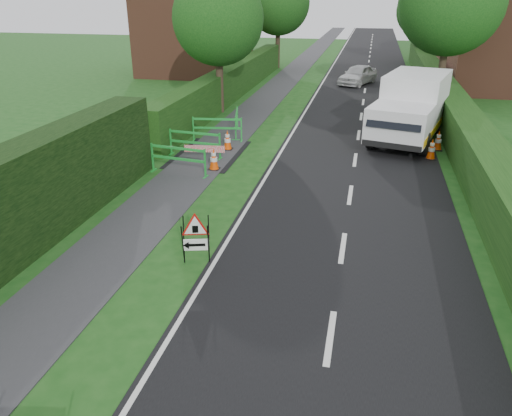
{
  "coord_description": "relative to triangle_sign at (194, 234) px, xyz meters",
  "views": [
    {
      "loc": [
        2.8,
        -6.45,
        5.82
      ],
      "look_at": [
        0.53,
        3.6,
        1.28
      ],
      "focal_mm": 35.0,
      "sensor_mm": 36.0,
      "label": 1
    }
  ],
  "objects": [
    {
      "name": "ground",
      "position": [
        0.78,
        -3.03,
        -0.74
      ],
      "size": [
        120.0,
        120.0,
        0.0
      ],
      "primitive_type": "plane",
      "color": "#174814",
      "rests_on": "ground"
    },
    {
      "name": "road_surface",
      "position": [
        3.28,
        31.97,
        -0.73
      ],
      "size": [
        6.0,
        90.0,
        0.02
      ],
      "primitive_type": "cube",
      "color": "black",
      "rests_on": "ground"
    },
    {
      "name": "footpath",
      "position": [
        -2.22,
        31.97,
        -0.73
      ],
      "size": [
        2.0,
        90.0,
        0.02
      ],
      "primitive_type": "cube",
      "color": "#2D2D30",
      "rests_on": "ground"
    },
    {
      "name": "hedge_west_far",
      "position": [
        -4.22,
        18.97,
        -0.74
      ],
      "size": [
        1.0,
        24.0,
        1.8
      ],
      "primitive_type": "cube",
      "color": "#14380F",
      "rests_on": "ground"
    },
    {
      "name": "hedge_east",
      "position": [
        7.28,
        12.97,
        -0.74
      ],
      "size": [
        1.2,
        50.0,
        1.5
      ],
      "primitive_type": "cube",
      "color": "#14380F",
      "rests_on": "ground"
    },
    {
      "name": "house_west",
      "position": [
        -9.22,
        26.97,
        2.16
      ],
      "size": [
        7.5,
        7.4,
        7.88
      ],
      "color": "brown",
      "rests_on": "ground"
    },
    {
      "name": "house_east_b",
      "position": [
        12.78,
        38.97,
        2.16
      ],
      "size": [
        7.5,
        7.4,
        7.88
      ],
      "color": "brown",
      "rests_on": "ground"
    },
    {
      "name": "tree_nw",
      "position": [
        -3.82,
        14.97,
        3.74
      ],
      "size": [
        4.4,
        4.4,
        6.7
      ],
      "color": "#2D2116",
      "rests_on": "ground"
    },
    {
      "name": "tree_ne",
      "position": [
        7.18,
        18.97,
        4.44
      ],
      "size": [
        5.2,
        5.2,
        7.79
      ],
      "color": "#2D2116",
      "rests_on": "ground"
    },
    {
      "name": "tree_fw",
      "position": [
        -3.82,
        30.97,
        4.09
      ],
      "size": [
        4.8,
        4.8,
        7.24
      ],
      "color": "#2D2116",
      "rests_on": "ground"
    },
    {
      "name": "tree_fe",
      "position": [
        7.18,
        34.97,
        3.48
      ],
      "size": [
        4.2,
        4.2,
        6.33
      ],
      "color": "#2D2116",
      "rests_on": "ground"
    },
    {
      "name": "triangle_sign",
      "position": [
        0.0,
        0.0,
        0.0
      ],
      "size": [
        0.9,
        0.9,
        1.06
      ],
      "rotation": [
        0.0,
        0.0,
        0.28
      ],
      "color": "black",
      "rests_on": "ground"
    },
    {
      "name": "works_van",
      "position": [
        5.29,
        11.8,
        0.65
      ],
      "size": [
        3.58,
        6.11,
        2.63
      ],
      "rotation": [
        0.0,
        0.0,
        -0.25
      ],
      "color": "silver",
      "rests_on": "ground"
    },
    {
      "name": "traffic_cone_0",
      "position": [
        6.01,
        9.25,
        -0.35
      ],
      "size": [
        0.38,
        0.38,
        0.79
      ],
      "color": "black",
      "rests_on": "ground"
    },
    {
      "name": "traffic_cone_1",
      "position": [
        6.36,
        10.49,
        -0.35
      ],
      "size": [
        0.38,
        0.38,
        0.79
      ],
      "color": "black",
      "rests_on": "ground"
    },
    {
      "name": "traffic_cone_2",
      "position": [
        5.3,
        13.17,
        -0.35
      ],
      "size": [
        0.38,
        0.38,
        0.79
      ],
      "color": "black",
      "rests_on": "ground"
    },
    {
      "name": "traffic_cone_3",
      "position": [
        -1.51,
        6.33,
        -0.35
      ],
      "size": [
        0.38,
        0.38,
        0.79
      ],
      "color": "black",
      "rests_on": "ground"
    },
    {
      "name": "traffic_cone_4",
      "position": [
        -1.69,
        8.72,
        -0.35
      ],
      "size": [
        0.38,
        0.38,
        0.79
      ],
      "color": "black",
      "rests_on": "ground"
    },
    {
      "name": "ped_barrier_0",
      "position": [
        -2.53,
        5.61,
        -0.11
      ],
      "size": [
        2.09,
        0.61,
        1.0
      ],
      "rotation": [
        0.0,
        0.0,
        -0.13
      ],
      "color": "green",
      "rests_on": "ground"
    },
    {
      "name": "ped_barrier_1",
      "position": [
        -2.62,
        7.57,
        -0.11
      ],
      "size": [
        2.08,
        0.53,
        1.0
      ],
      "rotation": [
        0.0,
        0.0,
        -0.09
      ],
      "color": "green",
      "rests_on": "ground"
    },
    {
      "name": "ped_barrier_2",
      "position": [
        -2.42,
        9.8,
        -0.11
      ],
      "size": [
        2.09,
        0.65,
        1.0
      ],
      "rotation": [
        0.0,
        0.0,
        0.15
      ],
      "color": "green",
      "rests_on": "ground"
    },
    {
      "name": "ped_barrier_3",
      "position": [
        -1.92,
        11.03,
        -0.11
      ],
      "size": [
        0.8,
        2.09,
        1.0
      ],
      "rotation": [
        0.0,
        0.0,
        1.8
      ],
      "color": "green",
      "rests_on": "ground"
    },
    {
      "name": "redwhite_plank",
      "position": [
        -2.13,
        7.22,
        -0.74
      ],
      "size": [
        1.49,
        0.24,
        0.25
      ],
      "primitive_type": "cube",
      "rotation": [
        0.0,
        0.0,
        0.13
      ],
      "color": "red",
      "rests_on": "ground"
    },
    {
      "name": "hatchback_car",
      "position": [
        2.72,
        24.71,
        -0.11
      ],
      "size": [
        2.74,
        3.96,
        1.25
      ],
      "primitive_type": "imported",
      "rotation": [
        0.0,
        0.0,
        -0.38
      ],
      "color": "silver",
      "rests_on": "ground"
    }
  ]
}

